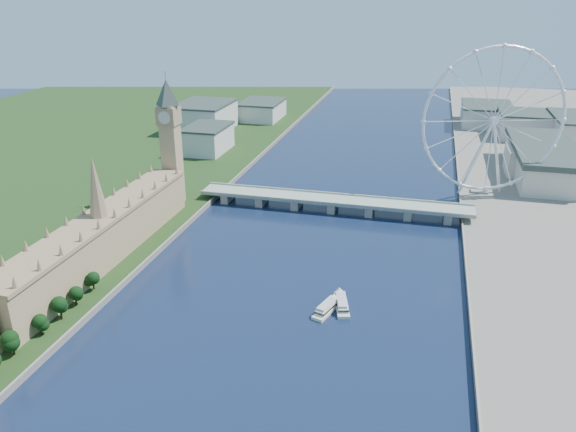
% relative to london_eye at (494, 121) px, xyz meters
% --- Properties ---
extents(parliament_range, '(24.00, 200.00, 70.00)m').
position_rel_london_eye_xyz_m(parliament_range, '(-247.98, -185.08, -49.04)').
color(parliament_range, tan).
rests_on(parliament_range, ground).
extents(big_ben, '(20.02, 20.02, 110.00)m').
position_rel_london_eye_xyz_m(big_ben, '(-247.98, -77.08, -0.95)').
color(big_ben, tan).
rests_on(big_ben, ground).
extents(westminster_bridge, '(220.00, 22.00, 9.50)m').
position_rel_london_eye_xyz_m(westminster_bridge, '(-119.98, -55.08, -60.89)').
color(westminster_bridge, gray).
rests_on(westminster_bridge, ground).
extents(london_eye, '(113.60, 39.12, 124.30)m').
position_rel_london_eye_xyz_m(london_eye, '(0.00, 0.00, 0.00)').
color(london_eye, silver).
rests_on(london_eye, ground).
extents(county_hall, '(54.00, 144.00, 35.00)m').
position_rel_london_eye_xyz_m(county_hall, '(55.02, 74.92, -67.52)').
color(county_hall, beige).
rests_on(county_hall, ground).
extents(city_skyline, '(505.00, 280.00, 32.00)m').
position_rel_london_eye_xyz_m(city_skyline, '(-80.75, 205.00, -50.56)').
color(city_skyline, beige).
rests_on(city_skyline, ground).
extents(tour_boat_near, '(15.20, 28.09, 6.01)m').
position_rel_london_eye_xyz_m(tour_boat_near, '(-96.16, -207.85, -67.52)').
color(tour_boat_near, beige).
rests_on(tour_boat_near, ground).
extents(tour_boat_far, '(14.22, 28.88, 6.17)m').
position_rel_london_eye_xyz_m(tour_boat_far, '(-89.06, -201.93, -67.52)').
color(tour_boat_far, silver).
rests_on(tour_boat_far, ground).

